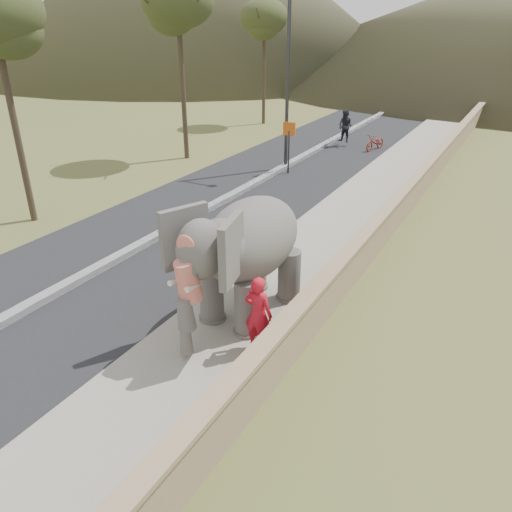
% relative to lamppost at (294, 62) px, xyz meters
% --- Properties ---
extents(ground, '(160.00, 160.00, 0.00)m').
position_rel_lamppost_xyz_m(ground, '(4.69, -15.49, -4.87)').
color(ground, olive).
rests_on(ground, ground).
extents(road, '(7.00, 120.00, 0.03)m').
position_rel_lamppost_xyz_m(road, '(-0.31, -5.49, -4.86)').
color(road, black).
rests_on(road, ground).
extents(median, '(0.35, 120.00, 0.22)m').
position_rel_lamppost_xyz_m(median, '(-0.31, -5.49, -4.76)').
color(median, black).
rests_on(median, ground).
extents(walkway, '(3.00, 120.00, 0.15)m').
position_rel_lamppost_xyz_m(walkway, '(4.69, -5.49, -4.80)').
color(walkway, '#9E9687').
rests_on(walkway, ground).
extents(parapet, '(0.30, 120.00, 1.10)m').
position_rel_lamppost_xyz_m(parapet, '(6.34, -5.49, -4.32)').
color(parapet, tan).
rests_on(parapet, ground).
extents(lamppost, '(1.76, 0.36, 8.00)m').
position_rel_lamppost_xyz_m(lamppost, '(0.00, 0.00, 0.00)').
color(lamppost, '#2C2C30').
rests_on(lamppost, ground).
extents(signboard, '(0.60, 0.08, 2.40)m').
position_rel_lamppost_xyz_m(signboard, '(0.19, -0.74, -3.23)').
color(signboard, '#2D2D33').
rests_on(signboard, ground).
extents(elephant_and_man, '(2.49, 4.29, 2.98)m').
position_rel_lamppost_xyz_m(elephant_and_man, '(4.71, -12.27, -3.24)').
color(elephant_and_man, slate).
rests_on(elephant_and_man, ground).
extents(motorcyclist, '(2.78, 1.77, 2.03)m').
position_rel_lamppost_xyz_m(motorcyclist, '(1.45, 5.70, -4.05)').
color(motorcyclist, maroon).
rests_on(motorcyclist, ground).
extents(trees, '(47.20, 39.15, 8.83)m').
position_rel_lamppost_xyz_m(trees, '(7.60, 8.18, -1.01)').
color(trees, '#473828').
rests_on(trees, ground).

